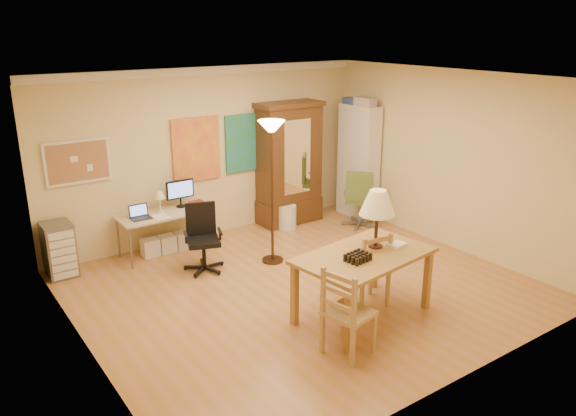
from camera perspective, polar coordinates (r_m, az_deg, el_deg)
floor at (r=7.49m, az=1.46°, el=-8.07°), size 5.50×5.50×0.00m
crown_molding at (r=8.84m, az=-8.20°, el=13.66°), size 5.50×0.08×0.12m
corkboard at (r=8.30m, az=-20.58°, el=4.41°), size 0.90×0.04×0.62m
art_panel_left at (r=8.91m, az=-9.32°, el=5.89°), size 0.80×0.04×1.00m
art_panel_right at (r=9.32m, az=-4.32°, el=6.63°), size 0.75×0.04×0.95m
dining_table at (r=6.56m, az=8.25°, el=-3.16°), size 1.71×1.16×1.50m
ladder_chair_back at (r=6.95m, az=8.20°, el=-6.37°), size 0.49×0.48×0.95m
ladder_chair_left at (r=5.92m, az=6.00°, el=-10.72°), size 0.52×0.54×0.99m
torchiere_lamp at (r=7.76m, az=-1.67°, el=5.89°), size 0.38×0.38×2.07m
computer_desk at (r=8.65m, az=-12.13°, el=-1.97°), size 1.41×0.62×1.07m
office_chair_black at (r=7.99m, az=-8.56°, el=-4.53°), size 0.58×0.58×0.95m
office_chair_green at (r=9.65m, az=7.28°, el=-0.33°), size 0.65×0.65×1.01m
drawer_cart at (r=8.30m, az=-22.22°, el=-3.94°), size 0.38×0.45×0.76m
armoire at (r=9.63m, az=0.10°, el=3.75°), size 1.13×0.54×2.09m
bookshelf at (r=10.00m, az=7.15°, el=4.64°), size 0.30×0.80×1.99m
wastebin at (r=9.50m, az=-0.11°, el=-0.91°), size 0.32×0.32×0.40m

